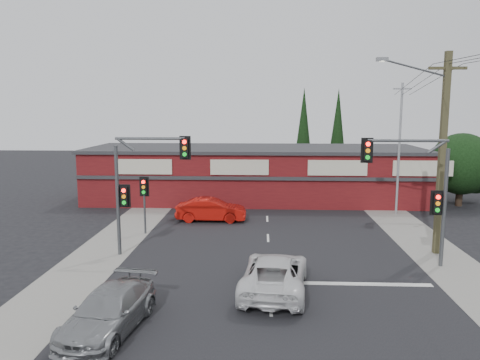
{
  "coord_description": "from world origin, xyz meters",
  "views": [
    {
      "loc": [
        -0.35,
        -20.4,
        7.28
      ],
      "look_at": [
        -1.48,
        3.0,
        3.7
      ],
      "focal_mm": 35.0,
      "sensor_mm": 36.0,
      "label": 1
    }
  ],
  "objects_px": {
    "white_suv": "(275,273)",
    "shop_building": "(254,173)",
    "silver_suv": "(109,311)",
    "utility_pole": "(440,147)",
    "red_sedan": "(211,210)"
  },
  "relations": [
    {
      "from": "red_sedan",
      "to": "white_suv",
      "type": "bearing_deg",
      "value": -161.5
    },
    {
      "from": "white_suv",
      "to": "red_sedan",
      "type": "bearing_deg",
      "value": -65.73
    },
    {
      "from": "white_suv",
      "to": "shop_building",
      "type": "xyz_separation_m",
      "value": [
        -1.16,
        19.4,
        1.39
      ]
    },
    {
      "from": "white_suv",
      "to": "silver_suv",
      "type": "height_order",
      "value": "white_suv"
    },
    {
      "from": "silver_suv",
      "to": "red_sedan",
      "type": "xyz_separation_m",
      "value": [
        1.69,
        15.45,
        0.05
      ]
    },
    {
      "from": "white_suv",
      "to": "silver_suv",
      "type": "xyz_separation_m",
      "value": [
        -5.54,
        -3.67,
        -0.05
      ]
    },
    {
      "from": "utility_pole",
      "to": "shop_building",
      "type": "bearing_deg",
      "value": 123.76
    },
    {
      "from": "red_sedan",
      "to": "shop_building",
      "type": "relative_size",
      "value": 0.17
    },
    {
      "from": "red_sedan",
      "to": "utility_pole",
      "type": "height_order",
      "value": "utility_pole"
    },
    {
      "from": "shop_building",
      "to": "silver_suv",
      "type": "bearing_deg",
      "value": -100.73
    },
    {
      "from": "white_suv",
      "to": "shop_building",
      "type": "distance_m",
      "value": 19.49
    },
    {
      "from": "white_suv",
      "to": "red_sedan",
      "type": "xyz_separation_m",
      "value": [
        -3.85,
        11.78,
        0.0
      ]
    },
    {
      "from": "silver_suv",
      "to": "utility_pole",
      "type": "height_order",
      "value": "utility_pole"
    },
    {
      "from": "red_sedan",
      "to": "shop_building",
      "type": "bearing_deg",
      "value": -19.0
    },
    {
      "from": "red_sedan",
      "to": "utility_pole",
      "type": "distance_m",
      "value": 14.4
    }
  ]
}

